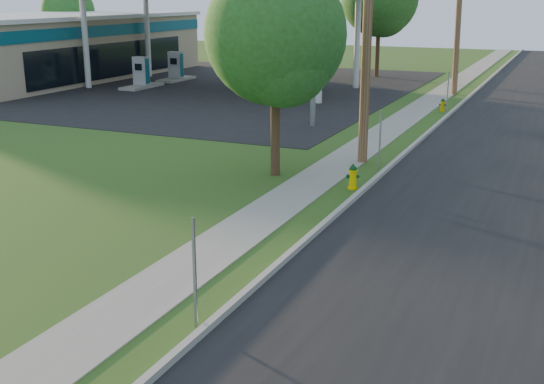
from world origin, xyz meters
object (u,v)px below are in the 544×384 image
at_px(car_silver, 281,77).
at_px(fuel_pump_sw, 176,70).
at_px(fuel_pump_se, 302,76).
at_px(utility_pole_mid, 368,13).
at_px(tree_verge, 277,40).
at_px(utility_pole_far, 459,8).
at_px(hydrant_far, 443,105).
at_px(tree_back, 69,13).
at_px(hydrant_mid, 353,177).
at_px(tree_lot, 381,1).
at_px(fuel_pump_nw, 141,76).
at_px(fuel_pump_ne, 276,84).

bearing_deg(car_silver, fuel_pump_sw, 58.38).
distance_m(fuel_pump_sw, fuel_pump_se, 9.00).
relative_size(utility_pole_mid, tree_verge, 1.50).
bearing_deg(tree_verge, utility_pole_far, 84.63).
bearing_deg(fuel_pump_se, hydrant_far, -29.22).
relative_size(fuel_pump_sw, tree_back, 0.51).
height_order(utility_pole_mid, hydrant_far, utility_pole_mid).
bearing_deg(fuel_pump_se, hydrant_mid, -64.73).
bearing_deg(utility_pole_far, hydrant_far, -84.84).
xyz_separation_m(utility_pole_far, tree_lot, (-6.26, 6.56, 0.30)).
height_order(fuel_pump_nw, tree_lot, tree_lot).
bearing_deg(fuel_pump_ne, hydrant_far, -7.79).
xyz_separation_m(fuel_pump_ne, fuel_pump_se, (0.00, 4.00, 0.00)).
height_order(fuel_pump_sw, tree_back, tree_back).
bearing_deg(hydrant_far, fuel_pump_nw, 175.99).
height_order(fuel_pump_ne, tree_verge, tree_verge).
height_order(tree_verge, tree_back, tree_verge).
xyz_separation_m(utility_pole_mid, fuel_pump_ne, (-8.90, 13.00, -4.23)).
height_order(tree_verge, hydrant_far, tree_verge).
distance_m(tree_lot, hydrant_far, 15.32).
relative_size(utility_pole_mid, tree_back, 1.55).
relative_size(tree_verge, car_silver, 1.44).
distance_m(utility_pole_far, fuel_pump_se, 9.84).
distance_m(utility_pole_mid, tree_back, 38.38).
xyz_separation_m(fuel_pump_ne, car_silver, (-0.87, 2.75, 0.05)).
relative_size(utility_pole_mid, fuel_pump_sw, 3.06).
relative_size(utility_pole_far, fuel_pump_se, 2.97).
height_order(utility_pole_far, tree_back, utility_pole_far).
height_order(utility_pole_mid, tree_back, utility_pole_mid).
relative_size(utility_pole_mid, fuel_pump_ne, 3.06).
relative_size(fuel_pump_nw, tree_lot, 0.40).
distance_m(fuel_pump_ne, hydrant_far, 9.56).
distance_m(fuel_pump_nw, fuel_pump_se, 9.85).
relative_size(utility_pole_mid, hydrant_mid, 12.90).
bearing_deg(tree_verge, tree_lot, 98.92).
xyz_separation_m(utility_pole_mid, tree_lot, (-6.26, 24.56, 0.15)).
xyz_separation_m(tree_back, car_silver, (21.30, -6.76, -3.29)).
bearing_deg(tree_lot, car_silver, -111.75).
bearing_deg(utility_pole_mid, car_silver, 121.81).
relative_size(tree_back, hydrant_mid, 8.31).
xyz_separation_m(utility_pole_far, hydrant_mid, (0.70, -21.33, -4.43)).
height_order(tree_verge, hydrant_mid, tree_verge).
bearing_deg(hydrant_mid, car_silver, 118.74).
xyz_separation_m(utility_pole_mid, hydrant_far, (0.57, 11.70, -4.63)).
distance_m(utility_pole_far, hydrant_mid, 21.80).
height_order(utility_pole_far, fuel_pump_ne, utility_pole_far).
bearing_deg(tree_lot, tree_verge, -81.08).
xyz_separation_m(utility_pole_mid, fuel_pump_sw, (-17.90, 17.00, -4.23)).
xyz_separation_m(utility_pole_mid, tree_verge, (-1.96, -2.83, -0.74)).
xyz_separation_m(fuel_pump_ne, fuel_pump_sw, (-9.00, 4.00, 0.00)).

